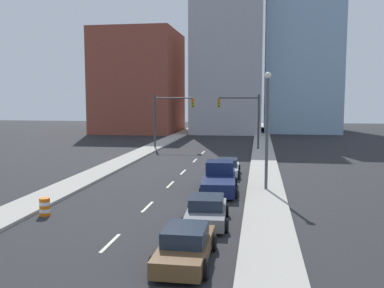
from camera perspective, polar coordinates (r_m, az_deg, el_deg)
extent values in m
cube|color=#ADA89E|center=(57.88, -4.11, 0.10)|extent=(2.47, 95.90, 0.18)
cube|color=#ADA89E|center=(56.40, 9.40, -0.13)|extent=(2.47, 95.90, 0.18)
cube|color=beige|center=(19.26, -10.84, -12.82)|extent=(0.16, 2.40, 0.01)
cube|color=beige|center=(24.95, -5.96, -8.31)|extent=(0.16, 2.40, 0.01)
cube|color=beige|center=(31.02, -2.91, -5.40)|extent=(0.16, 2.40, 0.01)
cube|color=beige|center=(36.07, -1.20, -3.75)|extent=(0.16, 2.40, 0.01)
cube|color=beige|center=(42.60, 0.39, -2.21)|extent=(0.16, 2.40, 0.01)
cube|color=beige|center=(48.81, 1.50, -1.13)|extent=(0.16, 2.40, 0.01)
cube|color=brown|center=(79.06, -7.03, 8.18)|extent=(14.00, 16.00, 18.03)
cube|color=#A8A8AD|center=(80.71, 4.99, 12.75)|extent=(12.00, 20.00, 30.89)
cube|color=#8CADC6|center=(84.95, 14.25, 13.10)|extent=(13.00, 20.00, 33.38)
cylinder|color=#38383D|center=(52.61, -4.97, 2.99)|extent=(0.24, 0.24, 6.59)
cylinder|color=#38383D|center=(52.01, -2.47, 6.16)|extent=(4.72, 0.16, 0.16)
cube|color=#B79319|center=(51.60, 0.12, 5.47)|extent=(0.34, 0.32, 1.10)
cylinder|color=red|center=(51.43, 0.09, 5.84)|extent=(0.22, 0.04, 0.22)
cylinder|color=#593F0C|center=(51.43, 0.09, 5.46)|extent=(0.22, 0.04, 0.22)
cylinder|color=#0C3F14|center=(51.44, 0.09, 5.08)|extent=(0.22, 0.04, 0.22)
cylinder|color=#38383D|center=(51.07, 8.87, 2.84)|extent=(0.24, 0.24, 6.59)
cylinder|color=#38383D|center=(51.04, 6.26, 6.13)|extent=(4.72, 0.16, 0.16)
cube|color=#B79319|center=(51.21, 3.60, 5.45)|extent=(0.34, 0.32, 1.10)
cylinder|color=red|center=(51.04, 3.58, 5.83)|extent=(0.22, 0.04, 0.22)
cylinder|color=#593F0C|center=(51.04, 3.58, 5.44)|extent=(0.22, 0.04, 0.22)
cylinder|color=#0C3F14|center=(51.05, 3.58, 5.06)|extent=(0.22, 0.04, 0.22)
cylinder|color=orange|center=(24.30, -19.01, -8.80)|extent=(0.56, 0.56, 0.19)
cylinder|color=white|center=(24.25, -19.03, -8.37)|extent=(0.56, 0.56, 0.19)
cylinder|color=orange|center=(24.21, -19.04, -7.93)|extent=(0.56, 0.56, 0.19)
cylinder|color=white|center=(24.16, -19.06, -7.49)|extent=(0.56, 0.56, 0.19)
cylinder|color=orange|center=(24.12, -19.07, -7.05)|extent=(0.56, 0.56, 0.19)
cylinder|color=#4C4C51|center=(28.58, 9.95, 1.07)|extent=(0.20, 0.20, 7.46)
sphere|color=white|center=(28.51, 10.11, 9.00)|extent=(0.44, 0.44, 0.44)
cube|color=brown|center=(16.73, -0.88, -13.88)|extent=(1.79, 4.57, 0.61)
cube|color=#1E2838|center=(16.53, -0.88, -11.93)|extent=(1.57, 2.06, 0.59)
cylinder|color=black|center=(18.25, -3.04, -12.63)|extent=(0.22, 0.71, 0.71)
cylinder|color=black|center=(17.98, 2.87, -12.93)|extent=(0.22, 0.71, 0.71)
cylinder|color=black|center=(15.67, -5.23, -15.91)|extent=(0.22, 0.71, 0.71)
cylinder|color=black|center=(15.35, 1.74, -16.36)|extent=(0.22, 0.71, 0.71)
cube|color=slate|center=(21.57, 1.95, -9.27)|extent=(2.12, 4.46, 0.61)
cube|color=#1E2838|center=(21.42, 1.96, -7.74)|extent=(1.76, 2.05, 0.58)
cylinder|color=black|center=(22.99, -0.27, -8.69)|extent=(0.26, 0.68, 0.67)
cylinder|color=black|center=(22.88, 4.62, -8.79)|extent=(0.26, 0.68, 0.67)
cylinder|color=black|center=(20.41, -1.07, -10.63)|extent=(0.26, 0.68, 0.67)
cylinder|color=black|center=(20.28, 4.48, -10.76)|extent=(0.26, 0.68, 0.67)
cube|color=#141E47|center=(28.69, 3.65, -5.13)|extent=(2.45, 6.17, 0.88)
cube|color=#141E47|center=(29.43, 3.73, -3.12)|extent=(1.95, 1.92, 0.86)
cylinder|color=black|center=(30.64, 1.74, -4.96)|extent=(0.26, 0.63, 0.62)
cylinder|color=black|center=(30.57, 5.80, -5.01)|extent=(0.26, 0.63, 0.62)
cylinder|color=black|center=(26.98, 1.21, -6.50)|extent=(0.26, 0.63, 0.62)
cylinder|color=black|center=(26.90, 5.83, -6.57)|extent=(0.26, 0.63, 0.62)
cube|color=silver|center=(34.51, 4.74, -3.40)|extent=(1.86, 4.45, 0.61)
cube|color=#1E2838|center=(34.41, 4.75, -2.43)|extent=(1.58, 2.02, 0.58)
cylinder|color=black|center=(35.93, 3.41, -3.25)|extent=(0.24, 0.69, 0.68)
cylinder|color=black|center=(35.85, 6.29, -3.30)|extent=(0.24, 0.69, 0.68)
cylinder|color=black|center=(33.25, 3.08, -4.03)|extent=(0.24, 0.69, 0.68)
cylinder|color=black|center=(33.16, 6.19, -4.08)|extent=(0.24, 0.69, 0.68)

